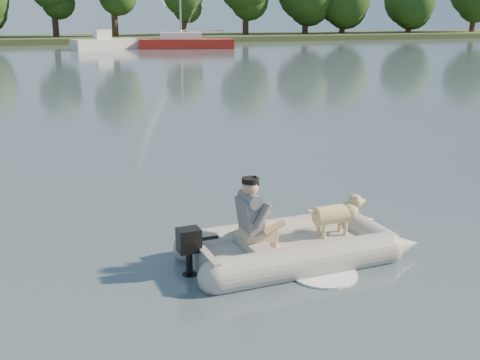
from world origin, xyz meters
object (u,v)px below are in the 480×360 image
object	(u,v)px
dog	(332,218)
motorboat	(105,36)
man	(251,213)
sailboat	(186,43)
dinghy	(296,220)

from	to	relation	value
dog	motorboat	size ratio (longest dim) A/B	0.15
man	sailboat	distance (m)	48.37
sailboat	man	bearing A→B (deg)	-88.67
motorboat	sailboat	distance (m)	7.25
dinghy	dog	size ratio (longest dim) A/B	4.91
dinghy	man	distance (m)	0.70
dog	motorboat	distance (m)	48.32
sailboat	motorboat	bearing A→B (deg)	-175.21
dinghy	motorboat	size ratio (longest dim) A/B	0.75
dinghy	motorboat	xyz separation A→B (m)	(1.26, 48.43, 0.57)
man	motorboat	bearing A→B (deg)	82.36
dinghy	dog	distance (m)	0.63
man	dog	bearing A→B (deg)	-0.00
man	dinghy	bearing A→B (deg)	-4.24
man	sailboat	xyz separation A→B (m)	(9.10, 47.51, -0.24)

